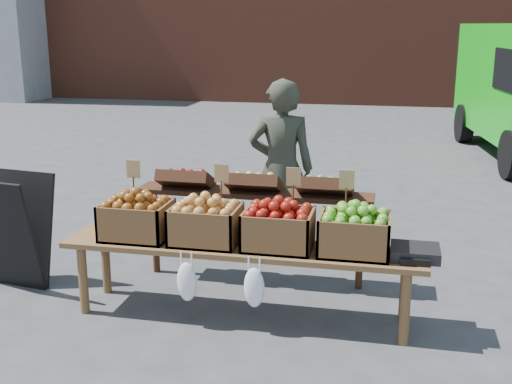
% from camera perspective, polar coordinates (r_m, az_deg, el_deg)
% --- Properties ---
extents(ground, '(80.00, 80.00, 0.00)m').
position_cam_1_polar(ground, '(5.33, 8.75, -9.37)').
color(ground, '#3E3E40').
extents(vendor, '(0.67, 0.50, 1.69)m').
position_cam_1_polar(vendor, '(6.03, 2.25, 2.08)').
color(vendor, '#2E3226').
rests_on(vendor, ground).
extents(chalkboard_sign, '(0.69, 0.44, 0.97)m').
position_cam_1_polar(chalkboard_sign, '(5.76, -20.95, -3.19)').
color(chalkboard_sign, black).
rests_on(chalkboard_sign, ground).
extents(back_table, '(2.10, 0.44, 1.04)m').
position_cam_1_polar(back_table, '(5.47, -0.15, -2.74)').
color(back_table, '#341B10').
rests_on(back_table, ground).
extents(display_bench, '(2.70, 0.56, 0.57)m').
position_cam_1_polar(display_bench, '(4.88, -1.25, -7.90)').
color(display_bench, brown).
rests_on(display_bench, ground).
extents(crate_golden_apples, '(0.50, 0.40, 0.28)m').
position_cam_1_polar(crate_golden_apples, '(4.98, -10.56, -2.47)').
color(crate_golden_apples, '#89470B').
rests_on(crate_golden_apples, display_bench).
extents(crate_russet_pears, '(0.50, 0.40, 0.28)m').
position_cam_1_polar(crate_russet_pears, '(4.80, -4.48, -2.92)').
color(crate_russet_pears, '#A5853C').
rests_on(crate_russet_pears, display_bench).
extents(crate_red_apples, '(0.50, 0.40, 0.28)m').
position_cam_1_polar(crate_red_apples, '(4.68, 2.00, -3.36)').
color(crate_red_apples, '#660206').
rests_on(crate_red_apples, display_bench).
extents(crate_green_apples, '(0.50, 0.40, 0.28)m').
position_cam_1_polar(crate_green_apples, '(4.62, 8.74, -3.77)').
color(crate_green_apples, '#4B8B24').
rests_on(crate_green_apples, display_bench).
extents(weighing_scale, '(0.34, 0.30, 0.08)m').
position_cam_1_polar(weighing_scale, '(4.65, 13.95, -5.22)').
color(weighing_scale, black).
rests_on(weighing_scale, display_bench).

